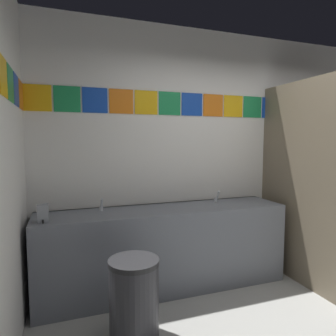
# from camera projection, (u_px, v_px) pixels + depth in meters

# --- Properties ---
(wall_back) EXTENTS (4.29, 0.09, 2.80)m
(wall_back) POSITION_uv_depth(u_px,v_px,m) (221.00, 153.00, 3.60)
(wall_back) COLOR white
(wall_back) RESTS_ON ground_plane
(vanity_counter) EXTENTS (2.57, 0.56, 0.85)m
(vanity_counter) POSITION_uv_depth(u_px,v_px,m) (166.00, 247.00, 3.12)
(vanity_counter) COLOR slate
(vanity_counter) RESTS_ON ground_plane
(faucet_left) EXTENTS (0.04, 0.10, 0.14)m
(faucet_left) POSITION_uv_depth(u_px,v_px,m) (101.00, 206.00, 2.95)
(faucet_left) COLOR silver
(faucet_left) RESTS_ON vanity_counter
(faucet_right) EXTENTS (0.04, 0.10, 0.14)m
(faucet_right) POSITION_uv_depth(u_px,v_px,m) (217.00, 198.00, 3.37)
(faucet_right) COLOR silver
(faucet_right) RESTS_ON vanity_counter
(soap_dispenser) EXTENTS (0.09, 0.09, 0.16)m
(soap_dispenser) POSITION_uv_depth(u_px,v_px,m) (43.00, 214.00, 2.54)
(soap_dispenser) COLOR gray
(soap_dispenser) RESTS_ON vanity_counter
(toilet) EXTENTS (0.39, 0.49, 0.74)m
(toilet) POSITION_uv_depth(u_px,v_px,m) (326.00, 241.00, 3.68)
(toilet) COLOR white
(toilet) RESTS_ON ground_plane
(trash_bin) EXTENTS (0.40, 0.40, 0.63)m
(trash_bin) POSITION_uv_depth(u_px,v_px,m) (134.00, 299.00, 2.33)
(trash_bin) COLOR #333338
(trash_bin) RESTS_ON ground_plane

